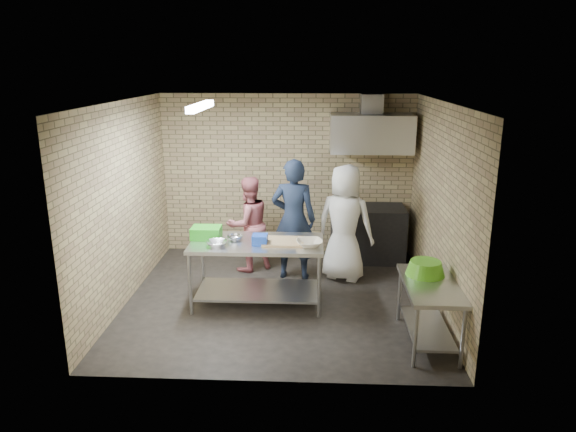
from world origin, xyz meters
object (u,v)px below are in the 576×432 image
(bottle_red, at_px, (373,136))
(bottle_green, at_px, (398,137))
(prep_table, at_px, (257,272))
(man_navy, at_px, (294,219))
(woman_white, at_px, (345,223))
(blue_tub, at_px, (260,240))
(woman_pink, at_px, (248,224))
(green_basin, at_px, (425,268))
(stove, at_px, (367,233))
(side_counter, at_px, (429,313))
(green_crate, at_px, (206,233))

(bottle_red, distance_m, bottle_green, 0.40)
(prep_table, xyz_separation_m, man_navy, (0.45, 0.94, 0.48))
(bottle_red, height_order, woman_white, bottle_red)
(blue_tub, relative_size, man_navy, 0.11)
(prep_table, relative_size, man_navy, 0.96)
(woman_pink, bearing_deg, bottle_red, 167.96)
(green_basin, xyz_separation_m, man_navy, (-1.63, 1.67, 0.08))
(blue_tub, bearing_deg, woman_pink, 103.30)
(blue_tub, xyz_separation_m, woman_white, (1.17, 1.03, -0.07))
(stove, distance_m, bottle_red, 1.60)
(side_counter, distance_m, bottle_green, 3.41)
(bottle_red, relative_size, woman_pink, 0.12)
(green_basin, bearing_deg, side_counter, -85.43)
(prep_table, xyz_separation_m, stove, (1.65, 1.77, 0.01))
(prep_table, xyz_separation_m, blue_tub, (0.05, -0.10, 0.50))
(stove, xyz_separation_m, woman_pink, (-1.91, -0.55, 0.30))
(side_counter, xyz_separation_m, green_basin, (-0.02, 0.25, 0.46))
(bottle_red, relative_size, bottle_green, 1.20)
(side_counter, xyz_separation_m, man_navy, (-1.65, 1.92, 0.54))
(woman_white, bearing_deg, stove, -95.51)
(bottle_green, xyz_separation_m, woman_white, (-0.88, -1.09, -1.13))
(stove, bearing_deg, woman_pink, -164.08)
(side_counter, distance_m, blue_tub, 2.30)
(man_navy, xyz_separation_m, woman_pink, (-0.72, 0.29, -0.17))
(stove, distance_m, man_navy, 1.53)
(green_crate, height_order, woman_pink, woman_pink)
(green_basin, distance_m, bottle_green, 2.98)
(stove, relative_size, woman_white, 0.68)
(green_crate, bearing_deg, woman_pink, 68.51)
(woman_pink, bearing_deg, blue_tub, 69.45)
(side_counter, height_order, bottle_red, bottle_red)
(green_crate, height_order, bottle_green, bottle_green)
(green_crate, distance_m, blue_tub, 0.78)
(stove, bearing_deg, woman_white, -117.00)
(blue_tub, relative_size, bottle_red, 1.09)
(green_crate, bearing_deg, bottle_green, 34.08)
(stove, relative_size, green_crate, 3.06)
(prep_table, height_order, bottle_green, bottle_green)
(side_counter, bearing_deg, stove, 99.29)
(green_crate, distance_m, bottle_green, 3.54)
(woman_pink, distance_m, woman_white, 1.52)
(green_basin, bearing_deg, woman_pink, 140.17)
(bottle_green, xyz_separation_m, man_navy, (-1.65, -1.07, -1.10))
(prep_table, height_order, woman_white, woman_white)
(blue_tub, height_order, woman_white, woman_white)
(stove, distance_m, green_crate, 2.92)
(green_crate, distance_m, woman_pink, 1.21)
(blue_tub, distance_m, woman_pink, 1.38)
(side_counter, height_order, woman_white, woman_white)
(green_crate, xyz_separation_m, blue_tub, (0.75, -0.22, -0.01))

